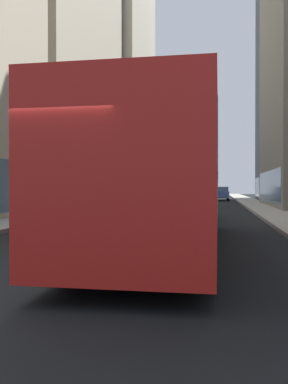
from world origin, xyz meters
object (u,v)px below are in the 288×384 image
at_px(car_silver_sedan, 167,197).
at_px(dalmatian_dog, 28,243).
at_px(car_white_van, 146,201).
at_px(transit_bus, 167,177).
at_px(car_red_coupe, 65,208).
at_px(car_blue_hatchback, 221,194).
at_px(car_black_suv, 164,195).
at_px(car_grey_wagon, 191,202).

bearing_deg(car_silver_sedan, dalmatian_dog, -89.30).
bearing_deg(car_white_van, dalmatian_dog, -88.87).
bearing_deg(transit_bus, car_red_coupe, 139.93).
xyz_separation_m(transit_bus, car_silver_sedan, (-2.40, 19.53, -0.95)).
bearing_deg(car_red_coupe, car_blue_hatchback, 81.19).
height_order(car_blue_hatchback, car_white_van, same).
bearing_deg(dalmatian_dog, car_white_van, 91.13).
bearing_deg(car_red_coupe, dalmatian_dog, -74.60).
height_order(car_black_suv, dalmatian_dog, car_black_suv).
bearing_deg(car_white_van, car_silver_sedan, 90.00).
xyz_separation_m(car_silver_sedan, car_red_coupe, (-1.60, -16.17, -0.00)).
distance_m(transit_bus, car_blue_hatchback, 39.55).
bearing_deg(car_red_coupe, transit_bus, -40.07).
distance_m(car_white_van, car_red_coupe, 7.64).
bearing_deg(car_black_suv, transit_bus, -82.46).
bearing_deg(car_black_suv, car_red_coupe, -90.00).
relative_size(car_silver_sedan, car_blue_hatchback, 0.95).
xyz_separation_m(car_silver_sedan, car_white_van, (0.00, -8.69, -0.00)).
distance_m(transit_bus, dalmatian_dog, 4.25).
distance_m(car_grey_wagon, car_red_coupe, 7.68).
distance_m(car_grey_wagon, dalmatian_dog, 13.56).
height_order(car_white_van, car_red_coupe, same).
height_order(car_silver_sedan, car_white_van, same).
xyz_separation_m(car_white_van, dalmatian_dog, (0.28, -14.30, -0.31)).
xyz_separation_m(transit_bus, car_blue_hatchback, (1.60, 39.51, -0.95)).
bearing_deg(car_silver_sedan, car_white_van, -90.00).
bearing_deg(car_grey_wagon, dalmatian_dog, -98.99).
bearing_deg(transit_bus, car_white_van, 102.48).
distance_m(transit_bus, car_white_van, 11.14).
xyz_separation_m(transit_bus, dalmatian_dog, (-2.12, -3.46, -1.26)).
bearing_deg(car_grey_wagon, car_blue_hatchback, 86.90).
bearing_deg(car_black_suv, car_silver_sedan, -81.48).
bearing_deg(transit_bus, car_blue_hatchback, 87.68).
bearing_deg(car_blue_hatchback, car_white_van, -97.94).
relative_size(transit_bus, car_red_coupe, 2.91).
xyz_separation_m(car_black_suv, dalmatian_dog, (1.88, -33.68, -0.31)).
height_order(car_grey_wagon, car_black_suv, same).
xyz_separation_m(car_black_suv, car_red_coupe, (0.00, -26.85, -0.01)).
bearing_deg(car_grey_wagon, car_white_van, 159.09).
bearing_deg(car_silver_sedan, car_black_suv, 98.52).
distance_m(car_grey_wagon, car_white_van, 2.57).
distance_m(transit_bus, car_silver_sedan, 19.70).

